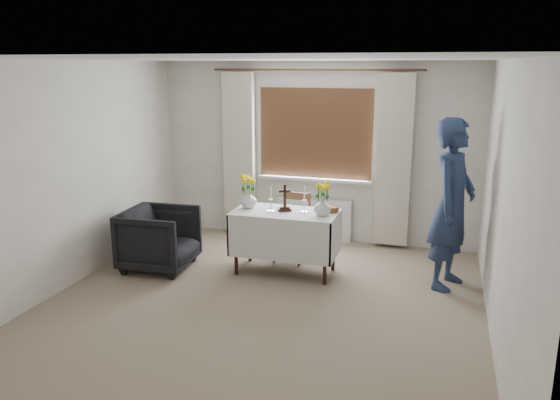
# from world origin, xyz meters

# --- Properties ---
(ground) EXTENTS (5.00, 5.00, 0.00)m
(ground) POSITION_xyz_m (0.00, 0.00, 0.00)
(ground) COLOR gray
(ground) RESTS_ON ground
(altar_table) EXTENTS (1.24, 0.64, 0.76)m
(altar_table) POSITION_xyz_m (-0.02, 1.08, 0.38)
(altar_table) COLOR white
(altar_table) RESTS_ON ground
(wooden_chair) EXTENTS (0.45, 0.45, 0.87)m
(wooden_chair) POSITION_xyz_m (-0.06, 1.52, 0.43)
(wooden_chair) COLOR #51331B
(wooden_chair) RESTS_ON ground
(armchair) EXTENTS (0.87, 0.85, 0.76)m
(armchair) POSITION_xyz_m (-1.54, 0.77, 0.38)
(armchair) COLOR black
(armchair) RESTS_ON ground
(person) EXTENTS (0.66, 0.81, 1.91)m
(person) POSITION_xyz_m (1.85, 1.22, 0.95)
(person) COLOR navy
(person) RESTS_ON ground
(radiator) EXTENTS (1.10, 0.10, 0.60)m
(radiator) POSITION_xyz_m (0.00, 2.42, 0.30)
(radiator) COLOR silver
(radiator) RESTS_ON ground
(wooden_cross) EXTENTS (0.18, 0.16, 0.32)m
(wooden_cross) POSITION_xyz_m (-0.04, 1.11, 0.92)
(wooden_cross) COLOR black
(wooden_cross) RESTS_ON altar_table
(candlestick_left) EXTENTS (0.09, 0.09, 0.31)m
(candlestick_left) POSITION_xyz_m (-0.19, 1.04, 0.91)
(candlestick_left) COLOR white
(candlestick_left) RESTS_ON altar_table
(candlestick_right) EXTENTS (0.10, 0.10, 0.31)m
(candlestick_right) POSITION_xyz_m (0.20, 1.12, 0.92)
(candlestick_right) COLOR white
(candlestick_right) RESTS_ON altar_table
(flower_vase_left) EXTENTS (0.24, 0.24, 0.21)m
(flower_vase_left) POSITION_xyz_m (-0.49, 1.12, 0.87)
(flower_vase_left) COLOR silver
(flower_vase_left) RESTS_ON altar_table
(flower_vase_right) EXTENTS (0.26, 0.26, 0.20)m
(flower_vase_right) POSITION_xyz_m (0.43, 1.04, 0.86)
(flower_vase_right) COLOR silver
(flower_vase_right) RESTS_ON altar_table
(wicker_basket) EXTENTS (0.20, 0.20, 0.07)m
(wicker_basket) POSITION_xyz_m (0.50, 1.23, 0.79)
(wicker_basket) COLOR brown
(wicker_basket) RESTS_ON altar_table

